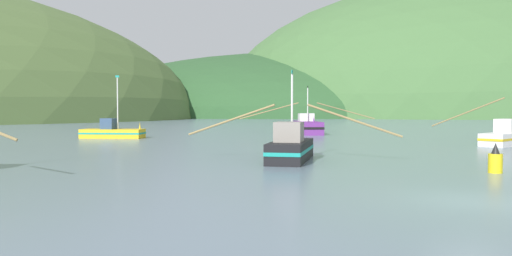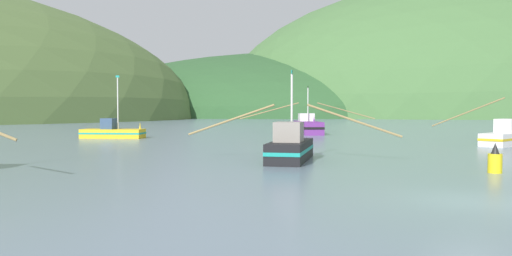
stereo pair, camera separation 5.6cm
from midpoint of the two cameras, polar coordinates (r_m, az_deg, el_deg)
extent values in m
plane|color=slate|center=(17.54, 23.20, -7.65)|extent=(600.00, 600.00, 0.00)
ellipsoid|color=#2D562D|center=(220.66, 5.34, 1.45)|extent=(198.69, 158.95, 51.68)
ellipsoid|color=#47703D|center=(230.57, 22.40, 1.33)|extent=(208.32, 166.65, 106.68)
cube|color=silver|center=(45.24, 26.53, 0.23)|extent=(2.48, 2.15, 1.10)
cylinder|color=#997F4C|center=(48.47, 22.69, 1.61)|extent=(2.98, 5.85, 2.64)
cube|color=black|center=(28.64, 3.98, -2.57)|extent=(4.77, 6.50, 1.12)
cube|color=teal|center=(28.64, 3.98, -2.46)|extent=(4.81, 6.57, 0.20)
cone|color=black|center=(31.49, 4.76, -0.49)|extent=(0.27, 0.27, 0.70)
cube|color=gray|center=(27.80, 3.76, -0.44)|extent=(2.13, 2.24, 1.09)
cylinder|color=silver|center=(28.93, 4.11, 2.34)|extent=(0.12, 0.12, 3.80)
cube|color=teal|center=(29.01, 4.12, 6.33)|extent=(0.20, 0.33, 0.20)
cylinder|color=#997F4C|center=(29.26, -2.82, 0.92)|extent=(4.57, 2.63, 1.86)
cylinder|color=#997F4C|center=(28.26, 11.05, 0.83)|extent=(4.57, 2.63, 1.86)
cube|color=gold|center=(52.14, -15.81, -0.61)|extent=(6.44, 4.39, 0.90)
cube|color=teal|center=(52.14, -15.81, -0.56)|extent=(6.51, 4.43, 0.16)
cone|color=gold|center=(51.19, -12.92, 0.27)|extent=(0.26, 0.26, 0.70)
cube|color=#334C6B|center=(52.24, -16.20, 0.48)|extent=(1.77, 2.05, 1.07)
cylinder|color=silver|center=(51.89, -15.30, 2.69)|extent=(0.12, 0.12, 5.09)
cube|color=teal|center=(51.99, -15.33, 5.63)|extent=(0.35, 0.16, 0.20)
cube|color=#6B2D84|center=(59.40, 5.89, 0.06)|extent=(4.19, 9.14, 1.43)
cube|color=black|center=(59.40, 5.89, 0.13)|extent=(4.24, 9.23, 0.26)
cone|color=#6B2D84|center=(55.35, 6.59, 1.00)|extent=(0.24, 0.24, 0.70)
cube|color=silver|center=(60.48, 5.72, 1.22)|extent=(2.08, 2.02, 0.93)
cylinder|color=silver|center=(59.36, 5.90, 2.64)|extent=(0.12, 0.12, 3.92)
cube|color=black|center=(59.41, 5.91, 4.64)|extent=(0.11, 0.36, 0.20)
cylinder|color=#997F4C|center=(60.27, 10.16, 1.92)|extent=(6.73, 1.71, 1.98)
cylinder|color=#997F4C|center=(58.79, 1.54, 1.95)|extent=(6.73, 1.71, 1.98)
cylinder|color=yellow|center=(25.59, 25.41, -3.62)|extent=(0.62, 0.62, 0.88)
cone|color=black|center=(25.53, 25.44, -2.08)|extent=(0.37, 0.37, 0.50)
camera|label=1|loc=(0.03, -89.96, 0.00)|focal=35.45mm
camera|label=2|loc=(0.03, 90.04, 0.00)|focal=35.45mm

